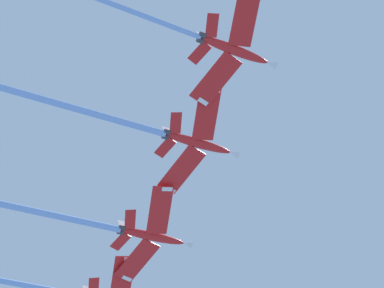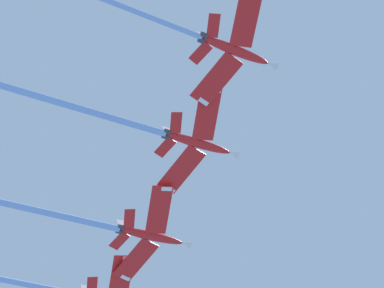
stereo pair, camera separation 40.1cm
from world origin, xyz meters
name	(u,v)px [view 1 (the left image)]	position (x,y,z in m)	size (l,w,h in m)	color
jet_inner_left	(87,222)	(-12.26, 23.36, 97.38)	(41.81, 31.73, 14.78)	red
jet_centre	(129,124)	(-22.11, 7.85, 98.52)	(43.40, 33.09, 14.54)	red
jet_inner_right	(190,33)	(-28.63, -8.06, 98.43)	(41.35, 30.61, 13.72)	red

